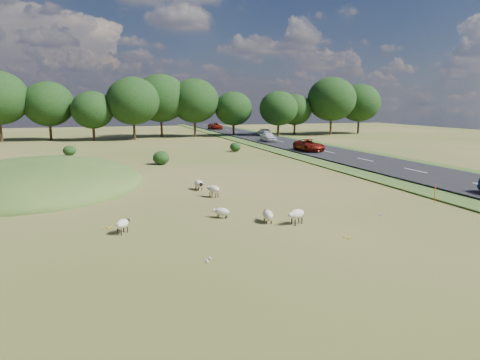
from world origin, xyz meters
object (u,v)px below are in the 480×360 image
object	(u,v)px
sheep_4	(199,184)
sheep_0	(297,214)
car_3	(215,126)
car_4	(268,137)
sheep_2	(123,224)
sheep_3	(268,215)
car_2	(264,132)
marker_post	(435,194)
sheep_5	(213,189)
sheep_1	(221,212)
car_1	(309,145)

from	to	relation	value
sheep_4	sheep_0	bearing A→B (deg)	9.14
car_3	car_4	size ratio (longest dim) A/B	1.27
sheep_2	sheep_3	world-z (taller)	sheep_2
sheep_2	car_2	world-z (taller)	car_2
sheep_4	car_4	distance (m)	38.78
marker_post	sheep_5	world-z (taller)	marker_post
sheep_2	car_4	xyz separation A→B (m)	(24.31, 43.55, 0.48)
car_3	sheep_4	bearing A→B (deg)	-104.98
sheep_1	sheep_3	xyz separation A→B (m)	(2.13, -1.59, 0.05)
car_2	car_1	bearing A→B (deg)	81.94
sheep_4	sheep_1	bearing A→B (deg)	-9.84
sheep_4	sheep_2	bearing A→B (deg)	-37.96
sheep_5	car_2	size ratio (longest dim) A/B	0.29
sheep_1	sheep_5	xyz separation A→B (m)	(0.86, 5.32, 0.19)
sheep_4	car_4	xyz separation A→B (m)	(18.55, 34.05, 0.53)
marker_post	car_1	xyz separation A→B (m)	(5.09, 28.10, 0.39)
sheep_1	sheep_4	xyz separation A→B (m)	(0.44, 8.13, 0.09)
marker_post	sheep_3	distance (m)	11.82
sheep_0	sheep_3	world-z (taller)	sheep_0
sheep_1	sheep_2	xyz separation A→B (m)	(-5.32, -1.36, 0.14)
marker_post	sheep_2	xyz separation A→B (m)	(-19.22, -0.85, -0.09)
sheep_2	car_1	distance (m)	37.80
car_1	car_4	bearing A→B (deg)	90.00
sheep_1	car_2	world-z (taller)	car_2
marker_post	sheep_0	distance (m)	10.64
sheep_0	car_4	bearing A→B (deg)	-134.10
car_2	sheep_0	bearing A→B (deg)	71.19
marker_post	car_3	bearing A→B (deg)	86.27
sheep_0	car_4	xyz separation A→B (m)	(15.56, 44.58, 0.42)
car_2	sheep_5	bearing A→B (deg)	65.93
sheep_3	car_3	bearing A→B (deg)	-5.07
sheep_4	car_3	distance (m)	71.74
sheep_1	sheep_5	distance (m)	5.40
sheep_1	sheep_3	distance (m)	2.66
car_3	car_1	bearing A→B (deg)	-90.00
sheep_2	car_2	bearing A→B (deg)	10.42
sheep_4	car_2	distance (m)	51.40
sheep_3	car_1	distance (m)	33.70
sheep_0	car_3	bearing A→B (deg)	-125.89
sheep_3	sheep_5	xyz separation A→B (m)	(-1.27, 6.91, 0.14)
car_1	sheep_4	bearing A→B (deg)	-133.63
sheep_2	sheep_4	xyz separation A→B (m)	(5.76, 9.49, -0.05)
sheep_3	car_3	size ratio (longest dim) A/B	0.22
car_4	sheep_0	bearing A→B (deg)	-109.24
car_2	sheep_1	bearing A→B (deg)	67.27
sheep_5	car_4	world-z (taller)	car_4
sheep_3	car_3	world-z (taller)	car_3
car_3	sheep_3	bearing A→B (deg)	-102.04
sheep_3	car_1	size ratio (longest dim) A/B	0.23
sheep_1	marker_post	bearing A→B (deg)	-145.75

